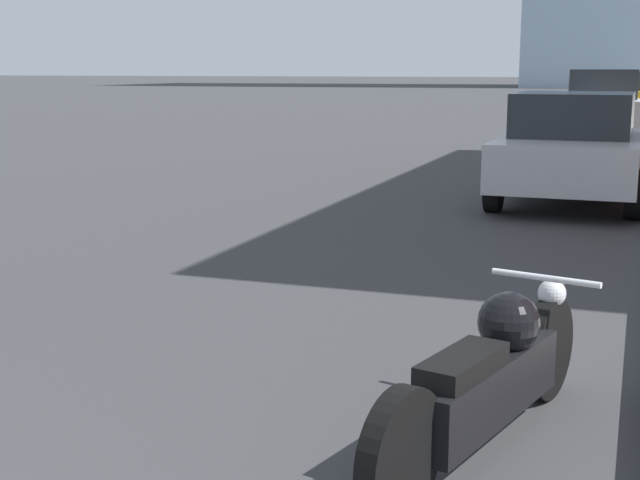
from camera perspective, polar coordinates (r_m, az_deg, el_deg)
motorcycle at (r=4.53m, az=10.81°, el=-8.57°), size 0.83×2.25×0.75m
parked_car_silver at (r=13.04m, az=15.83°, el=5.73°), size 1.97×3.99×1.54m
parked_car_white at (r=23.24m, az=17.50°, el=8.09°), size 2.21×4.13×1.84m
parked_car_yellow at (r=33.68m, az=18.57°, el=8.62°), size 1.84×4.03×1.67m
parked_car_black at (r=46.33m, az=18.64°, el=9.17°), size 2.11×4.71×1.80m
parked_car_blue at (r=58.63m, az=19.06°, el=9.36°), size 2.15×4.26×1.69m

